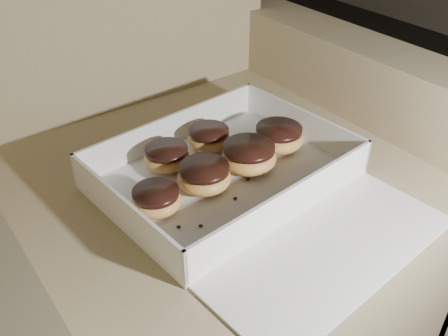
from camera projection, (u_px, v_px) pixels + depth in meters
name	position (u px, v px, depth m)	size (l,w,h in m)	color
floor	(248.00, 245.00, 1.44)	(4.50, 4.50, 0.00)	black
armchair	(182.00, 205.00, 1.07)	(0.99, 0.84, 1.04)	#8D7B5A
bakery_box	(242.00, 185.00, 0.88)	(0.46, 0.53, 0.07)	white
donut_a	(204.00, 176.00, 0.86)	(0.09, 0.09, 0.05)	gold
donut_b	(279.00, 137.00, 0.97)	(0.10, 0.10, 0.05)	gold
donut_c	(209.00, 138.00, 0.98)	(0.08, 0.08, 0.04)	gold
donut_d	(156.00, 200.00, 0.82)	(0.08, 0.08, 0.04)	gold
donut_e	(167.00, 157.00, 0.92)	(0.09, 0.09, 0.04)	gold
donut_f	(249.00, 156.00, 0.91)	(0.10, 0.10, 0.05)	gold
crumb_a	(235.00, 198.00, 0.85)	(0.01, 0.01, 0.00)	black
crumb_b	(179.00, 227.00, 0.79)	(0.01, 0.01, 0.00)	black
crumb_c	(182.00, 251.00, 0.75)	(0.01, 0.01, 0.00)	black
crumb_d	(248.00, 179.00, 0.90)	(0.01, 0.01, 0.00)	black
crumb_e	(201.00, 226.00, 0.79)	(0.01, 0.01, 0.00)	black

